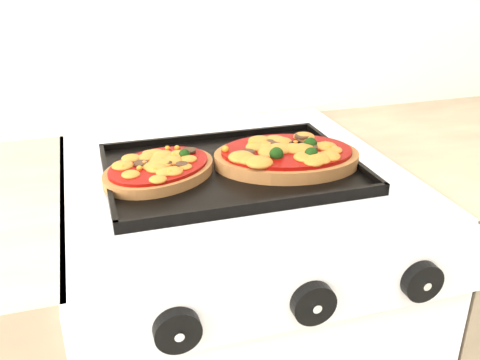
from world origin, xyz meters
name	(u,v)px	position (x,y,z in m)	size (l,w,h in m)	color
control_panel	(299,296)	(-0.01, 1.39, 0.85)	(0.60, 0.02, 0.09)	white
knob_left	(177,331)	(-0.18, 1.37, 0.85)	(0.06, 0.06, 0.02)	black
knob_center	(313,303)	(0.00, 1.37, 0.85)	(0.06, 0.06, 0.02)	black
knob_right	(422,282)	(0.17, 1.37, 0.85)	(0.06, 0.06, 0.02)	black
baking_tray	(232,168)	(-0.02, 1.68, 0.92)	(0.43, 0.32, 0.02)	black
pizza_left	(159,168)	(-0.14, 1.69, 0.94)	(0.21, 0.15, 0.03)	brown
pizza_right	(287,155)	(0.08, 1.67, 0.94)	(0.26, 0.18, 0.04)	brown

